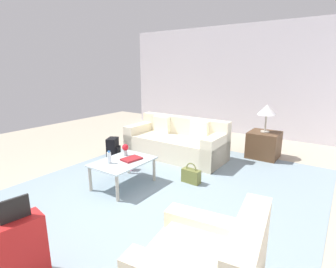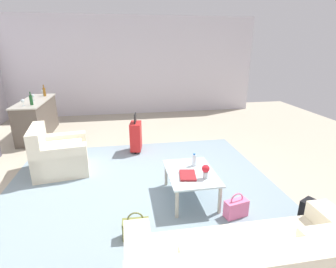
# 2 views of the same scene
# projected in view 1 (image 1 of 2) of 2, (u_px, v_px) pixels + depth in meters

# --- Properties ---
(ground_plane) EXTENTS (12.00, 12.00, 0.00)m
(ground_plane) POSITION_uv_depth(u_px,v_px,m) (130.00, 204.00, 3.78)
(ground_plane) COLOR #A89E89
(wall_left) EXTENTS (0.12, 8.00, 3.10)m
(wall_left) POSITION_uv_depth(u_px,v_px,m) (250.00, 81.00, 7.43)
(wall_left) COLOR silver
(wall_left) RESTS_ON ground
(area_rug) EXTENTS (5.20, 4.40, 0.01)m
(area_rug) POSITION_uv_depth(u_px,v_px,m) (165.00, 192.00, 4.14)
(area_rug) COLOR gray
(area_rug) RESTS_ON ground
(couch) EXTENTS (0.93, 2.18, 0.84)m
(couch) POSITION_uv_depth(u_px,v_px,m) (177.00, 143.00, 5.78)
(couch) COLOR beige
(couch) RESTS_ON ground
(coffee_table) EXTENTS (0.98, 0.70, 0.44)m
(coffee_table) POSITION_uv_depth(u_px,v_px,m) (123.00, 164.00, 4.28)
(coffee_table) COLOR silver
(coffee_table) RESTS_ON ground
(water_bottle) EXTENTS (0.06, 0.06, 0.20)m
(water_bottle) POSITION_uv_depth(u_px,v_px,m) (109.00, 158.00, 4.14)
(water_bottle) COLOR silver
(water_bottle) RESTS_ON coffee_table
(coffee_table_book) EXTENTS (0.35, 0.27, 0.03)m
(coffee_table_book) POSITION_uv_depth(u_px,v_px,m) (132.00, 159.00, 4.31)
(coffee_table_book) COLOR maroon
(coffee_table_book) RESTS_ON coffee_table
(flower_vase) EXTENTS (0.11, 0.11, 0.21)m
(flower_vase) POSITION_uv_depth(u_px,v_px,m) (125.00, 149.00, 4.49)
(flower_vase) COLOR #B2B7BC
(flower_vase) RESTS_ON coffee_table
(side_table) EXTENTS (0.63, 0.63, 0.56)m
(side_table) POSITION_uv_depth(u_px,v_px,m) (264.00, 145.00, 5.71)
(side_table) COLOR #513823
(side_table) RESTS_ON ground
(table_lamp) EXTENTS (0.38, 0.38, 0.60)m
(table_lamp) POSITION_uv_depth(u_px,v_px,m) (267.00, 110.00, 5.52)
(table_lamp) COLOR #ADA899
(table_lamp) RESTS_ON side_table
(suitcase_red) EXTENTS (0.43, 0.28, 0.85)m
(suitcase_red) POSITION_uv_depth(u_px,v_px,m) (21.00, 249.00, 2.30)
(suitcase_red) COLOR red
(suitcase_red) RESTS_ON ground
(handbag_olive) EXTENTS (0.15, 0.33, 0.36)m
(handbag_olive) POSITION_uv_depth(u_px,v_px,m) (191.00, 176.00, 4.45)
(handbag_olive) COLOR olive
(handbag_olive) RESTS_ON ground
(handbag_pink) EXTENTS (0.21, 0.34, 0.36)m
(handbag_pink) POSITION_uv_depth(u_px,v_px,m) (125.00, 163.00, 5.05)
(handbag_pink) COLOR pink
(handbag_pink) RESTS_ON ground
(backpack_black) EXTENTS (0.36, 0.34, 0.40)m
(backpack_black) POSITION_uv_depth(u_px,v_px,m) (113.00, 147.00, 5.84)
(backpack_black) COLOR black
(backpack_black) RESTS_ON ground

